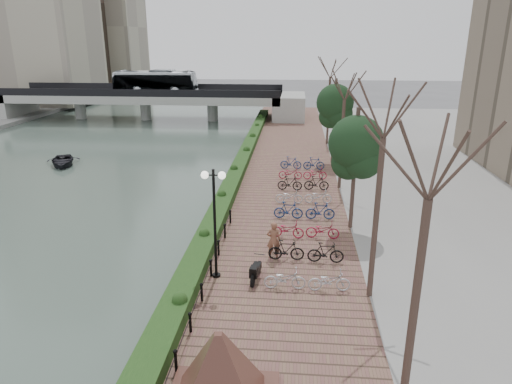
# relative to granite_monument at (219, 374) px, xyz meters

# --- Properties ---
(ground) EXTENTS (220.00, 220.00, 0.00)m
(ground) POSITION_rel_granite_monument_xyz_m (-3.03, 4.53, -1.80)
(ground) COLOR #59595B
(ground) RESTS_ON ground
(river_water) EXTENTS (30.00, 130.00, 0.02)m
(river_water) POSITION_rel_granite_monument_xyz_m (-18.03, 29.53, -1.79)
(river_water) COLOR #4A5D53
(river_water) RESTS_ON ground
(promenade) EXTENTS (8.00, 75.00, 0.50)m
(promenade) POSITION_rel_granite_monument_xyz_m (0.97, 22.03, -1.55)
(promenade) COLOR brown
(promenade) RESTS_ON ground
(inland_pavement) EXTENTS (24.00, 75.00, 0.50)m
(inland_pavement) POSITION_rel_granite_monument_xyz_m (16.97, 22.03, -1.55)
(inland_pavement) COLOR gray
(inland_pavement) RESTS_ON ground
(hedge) EXTENTS (1.10, 56.00, 0.60)m
(hedge) POSITION_rel_granite_monument_xyz_m (-2.43, 24.53, -1.00)
(hedge) COLOR #183814
(hedge) RESTS_ON promenade
(chain_fence) EXTENTS (0.10, 14.10, 0.70)m
(chain_fence) POSITION_rel_granite_monument_xyz_m (-1.63, 6.53, -0.95)
(chain_fence) COLOR black
(chain_fence) RESTS_ON promenade
(granite_monument) EXTENTS (4.90, 4.90, 2.56)m
(granite_monument) POSITION_rel_granite_monument_xyz_m (0.00, 0.00, 0.00)
(granite_monument) COLOR #42271C
(granite_monument) RESTS_ON promenade
(lamppost) EXTENTS (1.02, 0.32, 4.81)m
(lamppost) POSITION_rel_granite_monument_xyz_m (-1.39, 7.52, 2.17)
(lamppost) COLOR black
(lamppost) RESTS_ON promenade
(motorcycle) EXTENTS (0.67, 1.54, 0.93)m
(motorcycle) POSITION_rel_granite_monument_xyz_m (0.34, 7.37, -0.83)
(motorcycle) COLOR black
(motorcycle) RESTS_ON promenade
(pedestrian) EXTENTS (0.68, 0.47, 1.79)m
(pedestrian) POSITION_rel_granite_monument_xyz_m (0.97, 9.53, -0.41)
(pedestrian) COLOR brown
(pedestrian) RESTS_ON promenade
(bicycle_parking) EXTENTS (2.40, 19.89, 1.00)m
(bicycle_parking) POSITION_rel_granite_monument_xyz_m (2.47, 15.72, -0.83)
(bicycle_parking) COLOR silver
(bicycle_parking) RESTS_ON promenade
(street_trees) EXTENTS (3.20, 37.12, 6.80)m
(street_trees) POSITION_rel_granite_monument_xyz_m (4.97, 17.21, 1.89)
(street_trees) COLOR #392821
(street_trees) RESTS_ON promenade
(bridge) EXTENTS (36.00, 10.77, 6.50)m
(bridge) POSITION_rel_granite_monument_xyz_m (-17.70, 49.53, 1.57)
(bridge) COLOR #9C9B96
(bridge) RESTS_ON ground
(boat) EXTENTS (4.07, 4.63, 0.80)m
(boat) POSITION_rel_granite_monument_xyz_m (-17.82, 26.18, -1.38)
(boat) COLOR black
(boat) RESTS_ON river_water
(far_buildings) EXTENTS (35.00, 38.00, 38.00)m
(far_buildings) POSITION_rel_granite_monument_xyz_m (-44.69, 70.44, 14.32)
(far_buildings) COLOR #A19A86
(far_buildings) RESTS_ON far_bank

